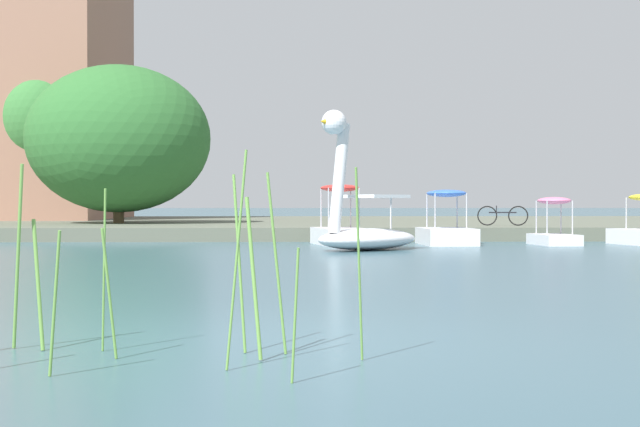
{
  "coord_description": "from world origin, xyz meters",
  "views": [
    {
      "loc": [
        0.32,
        -7.5,
        1.14
      ],
      "look_at": [
        1.15,
        17.21,
        0.87
      ],
      "focal_mm": 51.77,
      "sensor_mm": 36.0,
      "label": 1
    }
  ],
  "objects_px": {
    "pedal_boat_red": "(340,228)",
    "bicycle_parked": "(503,216)",
    "tree_willow_near_path": "(118,139)",
    "pedal_boat_blue": "(446,228)",
    "pedal_boat_pink": "(554,229)",
    "swan_boat": "(363,223)",
    "tree_broadleaf_behind_dock": "(46,120)"
  },
  "relations": [
    {
      "from": "swan_boat",
      "to": "tree_willow_near_path",
      "type": "relative_size",
      "value": 0.5
    },
    {
      "from": "pedal_boat_red",
      "to": "tree_willow_near_path",
      "type": "bearing_deg",
      "value": 132.09
    },
    {
      "from": "pedal_boat_blue",
      "to": "swan_boat",
      "type": "bearing_deg",
      "value": -131.56
    },
    {
      "from": "pedal_boat_pink",
      "to": "tree_broadleaf_behind_dock",
      "type": "distance_m",
      "value": 23.48
    },
    {
      "from": "swan_boat",
      "to": "tree_broadleaf_behind_dock",
      "type": "relative_size",
      "value": 0.51
    },
    {
      "from": "swan_boat",
      "to": "pedal_boat_red",
      "type": "xyz_separation_m",
      "value": [
        -0.4,
        2.96,
        -0.2
      ]
    },
    {
      "from": "pedal_boat_red",
      "to": "tree_broadleaf_behind_dock",
      "type": "relative_size",
      "value": 0.38
    },
    {
      "from": "swan_boat",
      "to": "tree_willow_near_path",
      "type": "bearing_deg",
      "value": 125.12
    },
    {
      "from": "bicycle_parked",
      "to": "pedal_boat_pink",
      "type": "bearing_deg",
      "value": -86.05
    },
    {
      "from": "pedal_boat_red",
      "to": "pedal_boat_blue",
      "type": "relative_size",
      "value": 1.11
    },
    {
      "from": "tree_willow_near_path",
      "to": "pedal_boat_blue",
      "type": "bearing_deg",
      "value": -39.0
    },
    {
      "from": "pedal_boat_blue",
      "to": "pedal_boat_pink",
      "type": "relative_size",
      "value": 1.25
    },
    {
      "from": "pedal_boat_red",
      "to": "pedal_boat_pink",
      "type": "distance_m",
      "value": 5.86
    },
    {
      "from": "pedal_boat_red",
      "to": "swan_boat",
      "type": "bearing_deg",
      "value": -82.25
    },
    {
      "from": "bicycle_parked",
      "to": "tree_willow_near_path",
      "type": "bearing_deg",
      "value": 163.04
    },
    {
      "from": "tree_willow_near_path",
      "to": "tree_broadleaf_behind_dock",
      "type": "height_order",
      "value": "tree_broadleaf_behind_dock"
    },
    {
      "from": "tree_willow_near_path",
      "to": "pedal_boat_red",
      "type": "bearing_deg",
      "value": -47.91
    },
    {
      "from": "pedal_boat_pink",
      "to": "tree_willow_near_path",
      "type": "distance_m",
      "value": 16.29
    },
    {
      "from": "bicycle_parked",
      "to": "pedal_boat_red",
      "type": "bearing_deg",
      "value": -141.54
    },
    {
      "from": "pedal_boat_blue",
      "to": "tree_broadleaf_behind_dock",
      "type": "xyz_separation_m",
      "value": [
        -14.73,
        14.68,
        4.28
      ]
    },
    {
      "from": "pedal_boat_pink",
      "to": "tree_broadleaf_behind_dock",
      "type": "height_order",
      "value": "tree_broadleaf_behind_dock"
    },
    {
      "from": "tree_willow_near_path",
      "to": "bicycle_parked",
      "type": "distance_m",
      "value": 13.98
    },
    {
      "from": "swan_boat",
      "to": "pedal_boat_blue",
      "type": "height_order",
      "value": "swan_boat"
    },
    {
      "from": "pedal_boat_red",
      "to": "pedal_boat_pink",
      "type": "height_order",
      "value": "pedal_boat_red"
    },
    {
      "from": "pedal_boat_blue",
      "to": "tree_broadleaf_behind_dock",
      "type": "distance_m",
      "value": 21.23
    },
    {
      "from": "swan_boat",
      "to": "pedal_boat_pink",
      "type": "relative_size",
      "value": 1.84
    },
    {
      "from": "pedal_boat_blue",
      "to": "bicycle_parked",
      "type": "height_order",
      "value": "pedal_boat_blue"
    },
    {
      "from": "pedal_boat_red",
      "to": "bicycle_parked",
      "type": "bearing_deg",
      "value": 38.46
    },
    {
      "from": "swan_boat",
      "to": "pedal_boat_red",
      "type": "height_order",
      "value": "swan_boat"
    },
    {
      "from": "pedal_boat_blue",
      "to": "tree_willow_near_path",
      "type": "xyz_separation_m",
      "value": [
        -10.5,
        8.51,
        3.03
      ]
    },
    {
      "from": "pedal_boat_red",
      "to": "bicycle_parked",
      "type": "height_order",
      "value": "pedal_boat_red"
    },
    {
      "from": "pedal_boat_blue",
      "to": "bicycle_parked",
      "type": "distance_m",
      "value": 5.22
    }
  ]
}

